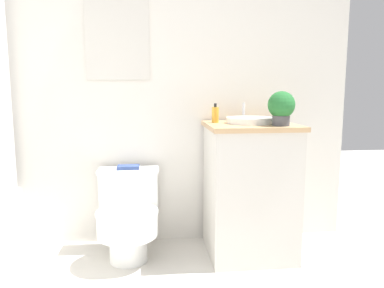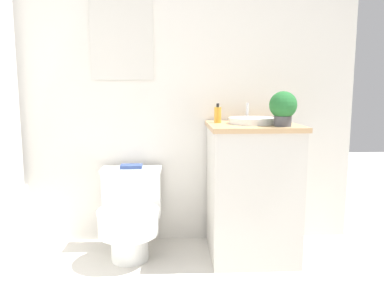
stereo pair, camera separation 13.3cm
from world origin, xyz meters
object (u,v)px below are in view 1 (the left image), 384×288
at_px(book_on_tank, 128,167).
at_px(potted_plant, 281,107).
at_px(soap_bottle, 215,115).
at_px(sink, 250,120).
at_px(toilet, 128,215).

bearing_deg(book_on_tank, potted_plant, -17.99).
relative_size(soap_bottle, book_on_tank, 0.88).
bearing_deg(soap_bottle, sink, -17.89).
bearing_deg(sink, soap_bottle, 162.11).
bearing_deg(sink, toilet, -179.93).
height_order(soap_bottle, potted_plant, potted_plant).
distance_m(toilet, book_on_tank, 0.32).
distance_m(toilet, soap_bottle, 0.89).
bearing_deg(toilet, soap_bottle, 6.98).
height_order(sink, book_on_tank, sink).
distance_m(sink, potted_plant, 0.25).
xyz_separation_m(sink, potted_plant, (0.15, -0.18, 0.10)).
xyz_separation_m(sink, soap_bottle, (-0.22, 0.07, 0.03)).
bearing_deg(sink, book_on_tank, 170.62).
bearing_deg(toilet, sink, 0.07).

